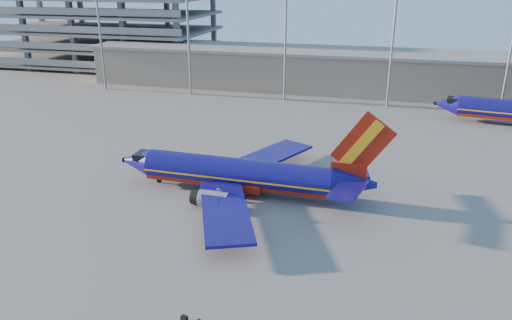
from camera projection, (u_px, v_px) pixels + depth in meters
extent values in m
plane|color=slate|center=(246.00, 196.00, 57.35)|extent=(220.00, 220.00, 0.00)
cube|color=gray|center=(365.00, 73.00, 106.02)|extent=(120.00, 15.00, 8.00)
cube|color=slate|center=(367.00, 53.00, 104.54)|extent=(122.00, 16.00, 0.60)
cube|color=slate|center=(104.00, 60.00, 138.67)|extent=(60.00, 30.00, 0.70)
cube|color=slate|center=(102.00, 45.00, 137.18)|extent=(60.00, 30.00, 0.70)
cube|color=slate|center=(101.00, 29.00, 135.69)|extent=(60.00, 30.00, 0.70)
cube|color=slate|center=(99.00, 13.00, 134.21)|extent=(60.00, 30.00, 0.70)
cube|color=slate|center=(124.00, 21.00, 147.06)|extent=(1.20, 1.20, 21.00)
cylinder|color=gray|center=(99.00, 23.00, 104.70)|extent=(0.44, 0.44, 28.00)
cylinder|color=gray|center=(188.00, 26.00, 99.94)|extent=(0.44, 0.44, 28.00)
cylinder|color=gray|center=(286.00, 28.00, 95.19)|extent=(0.44, 0.44, 28.00)
cylinder|color=gray|center=(394.00, 31.00, 90.44)|extent=(0.44, 0.44, 28.00)
cylinder|color=navy|center=(237.00, 173.00, 57.39)|extent=(22.04, 3.99, 3.39)
cube|color=maroon|center=(237.00, 179.00, 57.70)|extent=(22.03, 3.35, 1.19)
cube|color=#FFA115|center=(237.00, 174.00, 57.47)|extent=(22.05, 4.03, 0.20)
cone|color=navy|center=(137.00, 161.00, 60.78)|extent=(3.93, 3.49, 3.39)
cube|color=black|center=(145.00, 156.00, 60.16)|extent=(2.26, 2.44, 0.73)
cone|color=navy|center=(355.00, 183.00, 53.77)|extent=(4.85, 3.52, 3.39)
cube|color=maroon|center=(349.00, 172.00, 53.53)|extent=(3.86, 0.61, 2.01)
cube|color=maroon|center=(363.00, 144.00, 52.06)|extent=(6.72, 0.48, 7.30)
cube|color=#FFA115|center=(361.00, 144.00, 52.11)|extent=(4.48, 0.51, 5.73)
cube|color=navy|center=(355.00, 168.00, 56.48)|extent=(3.76, 6.26, 0.20)
cube|color=navy|center=(348.00, 190.00, 50.90)|extent=(4.04, 6.34, 0.20)
cube|color=navy|center=(267.00, 157.00, 64.55)|extent=(10.25, 14.77, 0.32)
cube|color=navy|center=(225.00, 211.00, 50.09)|extent=(9.64, 14.86, 0.32)
cube|color=maroon|center=(241.00, 183.00, 57.71)|extent=(5.59, 3.72, 0.91)
cylinder|color=gray|center=(241.00, 168.00, 62.45)|extent=(3.35, 2.01, 1.92)
cylinder|color=gray|center=(214.00, 199.00, 53.91)|extent=(3.35, 2.01, 1.92)
cylinder|color=gray|center=(159.00, 179.00, 60.73)|extent=(0.23, 0.23, 1.01)
cylinder|color=black|center=(159.00, 180.00, 60.80)|extent=(0.59, 0.24, 0.59)
cylinder|color=black|center=(254.00, 183.00, 59.90)|extent=(0.78, 0.52, 0.77)
cylinder|color=black|center=(242.00, 199.00, 55.63)|extent=(0.78, 0.52, 0.77)
cone|color=navy|center=(446.00, 104.00, 86.61)|extent=(4.44, 4.04, 3.50)
cube|color=black|center=(454.00, 100.00, 85.85)|extent=(2.60, 2.76, 0.76)
cube|color=black|center=(184.00, 319.00, 36.55)|extent=(0.55, 0.42, 0.53)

